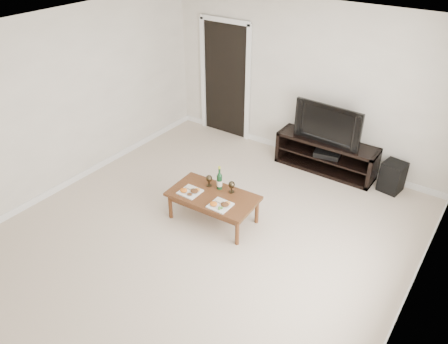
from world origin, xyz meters
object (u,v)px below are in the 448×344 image
at_px(media_console, 326,155).
at_px(television, 330,122).
at_px(coffee_table, 213,207).
at_px(subwoofer, 392,177).

bearing_deg(media_console, television, 0.00).
bearing_deg(coffee_table, media_console, 71.37).
bearing_deg(subwoofer, media_console, -169.83).
xyz_separation_m(media_console, subwoofer, (1.07, 0.03, -0.04)).
bearing_deg(media_console, subwoofer, 1.55).
relative_size(media_console, subwoofer, 3.44).
distance_m(media_console, television, 0.59).
xyz_separation_m(subwoofer, coffee_table, (-1.79, -2.16, -0.03)).
bearing_deg(media_console, coffee_table, -108.63).
height_order(subwoofer, coffee_table, subwoofer).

